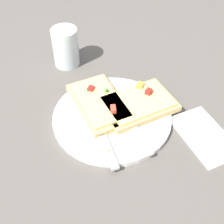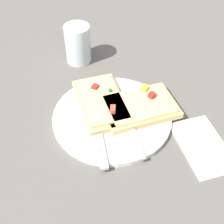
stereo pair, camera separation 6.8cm
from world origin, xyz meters
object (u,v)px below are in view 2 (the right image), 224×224
fork (126,115)px  plate (112,117)px  knife (98,132)px  pizza_slice_main (102,102)px  pizza_slice_corner (139,105)px  drinking_glass (78,44)px  napkin (203,145)px

fork → plate: bearing=71.3°
plate → knife: size_ratio=1.18×
plate → pizza_slice_main: pizza_slice_main is taller
pizza_slice_main → pizza_slice_corner: bearing=65.2°
fork → drinking_glass: drinking_glass is taller
plate → drinking_glass: bearing=-174.3°
pizza_slice_main → napkin: size_ratio=1.16×
pizza_slice_main → pizza_slice_corner: size_ratio=1.06×
fork → knife: size_ratio=0.98×
pizza_slice_corner → pizza_slice_main: bearing=-25.8°
pizza_slice_corner → napkin: size_ratio=1.10×
knife → pizza_slice_main: size_ratio=1.27×
pizza_slice_main → drinking_glass: size_ratio=1.72×
plate → drinking_glass: 0.25m
plate → fork: fork is taller
knife → napkin: (0.09, 0.20, -0.01)m
plate → knife: knife is taller
fork → drinking_glass: (-0.25, -0.05, 0.04)m
pizza_slice_main → fork: bearing=39.2°
napkin → plate: bearing=-128.7°
fork → drinking_glass: bearing=14.7°
napkin → knife: bearing=-112.9°
fork → napkin: 0.17m
drinking_glass → knife: bearing=-4.0°
pizza_slice_main → pizza_slice_corner: 0.08m
plate → pizza_slice_corner: size_ratio=1.58×
pizza_slice_main → pizza_slice_corner: pizza_slice_corner is taller
pizza_slice_corner → drinking_glass: bearing=-71.8°
pizza_slice_corner → drinking_glass: 0.25m
plate → napkin: (0.13, 0.16, -0.00)m
plate → fork: 0.03m
pizza_slice_corner → napkin: pizza_slice_corner is taller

